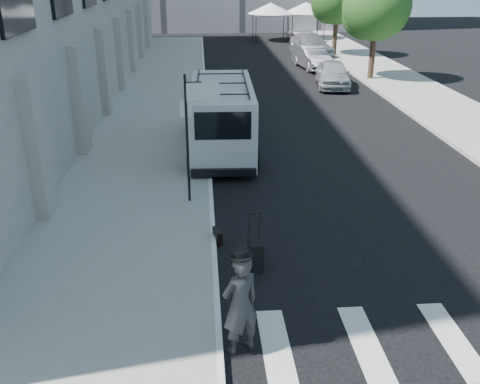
{
  "coord_description": "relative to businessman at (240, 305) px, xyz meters",
  "views": [
    {
      "loc": [
        -2.18,
        -10.49,
        6.21
      ],
      "look_at": [
        -1.35,
        1.0,
        1.3
      ],
      "focal_mm": 40.0,
      "sensor_mm": 36.0,
      "label": 1
    }
  ],
  "objects": [
    {
      "name": "ground",
      "position": [
        1.64,
        3.0,
        -0.95
      ],
      "size": [
        120.0,
        120.0,
        0.0
      ],
      "primitive_type": "plane",
      "color": "black",
      "rests_on": "ground"
    },
    {
      "name": "sidewalk_left",
      "position": [
        -2.61,
        19.0,
        -0.87
      ],
      "size": [
        4.5,
        48.0,
        0.15
      ],
      "primitive_type": "cube",
      "color": "gray",
      "rests_on": "ground"
    },
    {
      "name": "sidewalk_right",
      "position": [
        10.64,
        23.0,
        -0.87
      ],
      "size": [
        4.0,
        56.0,
        0.15
      ],
      "primitive_type": "cube",
      "color": "gray",
      "rests_on": "ground"
    },
    {
      "name": "sign_pole",
      "position": [
        -0.73,
        6.2,
        1.71
      ],
      "size": [
        1.03,
        0.07,
        3.5
      ],
      "color": "black",
      "rests_on": "sidewalk_left"
    },
    {
      "name": "tree_near",
      "position": [
        9.13,
        23.15,
        3.03
      ],
      "size": [
        3.8,
        3.83,
        6.03
      ],
      "color": "black",
      "rests_on": "ground"
    },
    {
      "name": "tent_left",
      "position": [
        5.64,
        41.0,
        1.77
      ],
      "size": [
        4.0,
        4.0,
        3.2
      ],
      "color": "black",
      "rests_on": "ground"
    },
    {
      "name": "tent_right",
      "position": [
        8.84,
        41.5,
        1.77
      ],
      "size": [
        4.0,
        4.0,
        3.2
      ],
      "color": "black",
      "rests_on": "ground"
    },
    {
      "name": "businessman",
      "position": [
        0.0,
        0.0,
        0.0
      ],
      "size": [
        0.82,
        0.73,
        1.89
      ],
      "primitive_type": "imported",
      "rotation": [
        0.0,
        0.0,
        3.63
      ],
      "color": "#323234",
      "rests_on": "ground"
    },
    {
      "name": "briefcase",
      "position": [
        -0.26,
        3.97,
        -0.78
      ],
      "size": [
        0.23,
        0.46,
        0.34
      ],
      "primitive_type": "cube",
      "rotation": [
        0.0,
        0.0,
        0.27
      ],
      "color": "black",
      "rests_on": "ground"
    },
    {
      "name": "suitcase",
      "position": [
        0.53,
        2.7,
        -0.61
      ],
      "size": [
        0.32,
        0.48,
        1.28
      ],
      "rotation": [
        0.0,
        0.0,
        0.07
      ],
      "color": "black",
      "rests_on": "ground"
    },
    {
      "name": "cargo_van",
      "position": [
        0.14,
        10.95,
        0.3
      ],
      "size": [
        2.44,
        6.52,
        2.42
      ],
      "rotation": [
        0.0,
        0.0,
        -0.03
      ],
      "color": "silver",
      "rests_on": "ground"
    },
    {
      "name": "parked_car_a",
      "position": [
        6.64,
        21.44,
        -0.23
      ],
      "size": [
        2.23,
        4.38,
        1.43
      ],
      "primitive_type": "imported",
      "rotation": [
        0.0,
        0.0,
        -0.13
      ],
      "color": "#A7ABAF",
      "rests_on": "ground"
    },
    {
      "name": "parked_car_b",
      "position": [
        6.64,
        27.07,
        -0.24
      ],
      "size": [
        2.08,
        4.47,
        1.42
      ],
      "primitive_type": "imported",
      "rotation": [
        0.0,
        0.0,
        0.14
      ],
      "color": "#4C4E53",
      "rests_on": "ground"
    },
    {
      "name": "parked_car_c",
      "position": [
        7.51,
        32.24,
        -0.15
      ],
      "size": [
        2.86,
        5.69,
        1.58
      ],
      "primitive_type": "imported",
      "rotation": [
        0.0,
        0.0,
        0.12
      ],
      "color": "gray",
      "rests_on": "ground"
    }
  ]
}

